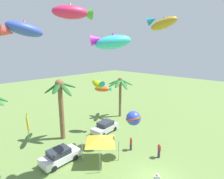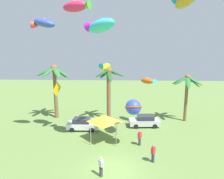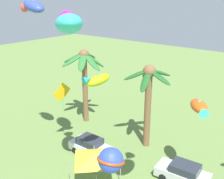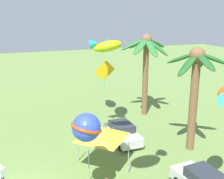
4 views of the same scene
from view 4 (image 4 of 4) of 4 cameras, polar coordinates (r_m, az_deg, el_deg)
The scene contains 8 objects.
palm_tree_0 at distance 20.52m, azimuth 16.64°, elevation 2.32°, with size 4.11×4.03×7.65m.
palm_tree_2 at distance 27.17m, azimuth 6.88°, elevation 7.22°, with size 4.83×4.97×7.95m.
parked_car_0 at distance 22.38m, azimuth 2.11°, elevation -8.75°, with size 3.94×1.82×1.51m.
spectator_1 at distance 17.94m, azimuth -21.53°, elevation -16.26°, with size 0.43×0.43×1.59m.
festival_tent at distance 18.23m, azimuth -2.04°, elevation -8.70°, with size 2.86×2.86×2.85m.
kite_fish_1 at distance 16.76m, azimuth -1.30°, elevation 8.90°, with size 1.41×2.13×0.97m.
kite_ball_5 at distance 14.43m, azimuth -5.23°, elevation -7.68°, with size 1.77×1.75×1.49m.
kite_diamond_6 at distance 23.45m, azimuth -1.48°, elevation 3.77°, with size 0.44×1.70×2.43m.
Camera 4 is at (14.56, 0.12, 9.93)m, focal length 44.95 mm.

